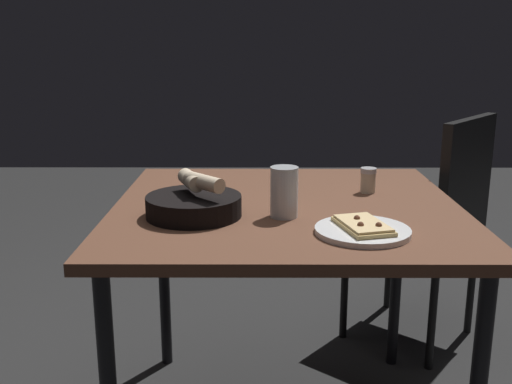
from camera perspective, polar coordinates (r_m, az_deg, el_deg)
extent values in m
cube|color=brown|center=(1.72, 2.93, -1.61)|extent=(0.95, 0.98, 0.03)
cylinder|color=black|center=(2.26, -8.79, -7.81)|extent=(0.04, 0.04, 0.72)
cylinder|color=black|center=(2.29, 13.26, -7.72)|extent=(0.04, 0.04, 0.72)
cylinder|color=white|center=(1.47, 10.14, -3.68)|extent=(0.23, 0.23, 0.01)
cube|color=tan|center=(1.47, 10.16, -3.23)|extent=(0.19, 0.14, 0.01)
cube|color=#F2CE8E|center=(1.47, 10.17, -2.94)|extent=(0.17, 0.13, 0.01)
sphere|color=brown|center=(1.44, 11.64, -3.14)|extent=(0.02, 0.02, 0.02)
sphere|color=brown|center=(1.49, 9.61, -2.49)|extent=(0.02, 0.02, 0.02)
sphere|color=brown|center=(1.44, 9.95, -3.12)|extent=(0.02, 0.02, 0.02)
cylinder|color=black|center=(1.59, -5.95, -1.33)|extent=(0.25, 0.25, 0.06)
cylinder|color=beige|center=(1.54, -4.99, 0.94)|extent=(0.12, 0.12, 0.04)
cylinder|color=beige|center=(1.60, -6.25, 1.14)|extent=(0.12, 0.08, 0.04)
cylinder|color=#B02314|center=(1.54, -6.80, -2.17)|extent=(0.06, 0.06, 0.03)
cylinder|color=silver|center=(1.57, 2.70, -0.01)|extent=(0.07, 0.07, 0.13)
cylinder|color=#BC9115|center=(1.58, 2.69, -1.05)|extent=(0.07, 0.07, 0.07)
cylinder|color=#BFB299|center=(1.86, 10.64, 0.88)|extent=(0.05, 0.05, 0.06)
cylinder|color=maroon|center=(1.87, 10.62, 0.48)|extent=(0.04, 0.04, 0.03)
cylinder|color=#B7B7BC|center=(1.85, 10.69, 2.04)|extent=(0.05, 0.05, 0.01)
cube|color=#292929|center=(2.50, 14.66, -4.07)|extent=(0.62, 0.62, 0.04)
cube|color=black|center=(2.35, 19.43, 0.95)|extent=(0.34, 0.30, 0.47)
cylinder|color=black|center=(2.81, 12.59, -6.77)|extent=(0.03, 0.03, 0.42)
cylinder|color=black|center=(2.50, 8.44, -9.28)|extent=(0.03, 0.03, 0.42)
cylinder|color=black|center=(2.67, 19.86, -8.45)|extent=(0.03, 0.03, 0.42)
cylinder|color=black|center=(2.35, 16.47, -11.42)|extent=(0.03, 0.03, 0.42)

